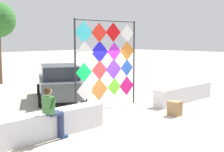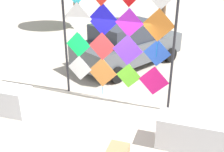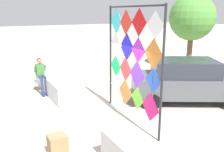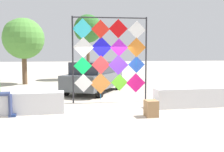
{
  "view_description": "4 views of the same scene",
  "coord_description": "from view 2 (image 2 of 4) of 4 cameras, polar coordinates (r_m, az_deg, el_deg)",
  "views": [
    {
      "loc": [
        -8.89,
        -8.37,
        3.0
      ],
      "look_at": [
        0.01,
        0.67,
        1.47
      ],
      "focal_mm": 49.22,
      "sensor_mm": 36.0,
      "label": 1
    },
    {
      "loc": [
        2.47,
        -5.9,
        4.19
      ],
      "look_at": [
        0.26,
        0.8,
        1.0
      ],
      "focal_mm": 43.65,
      "sensor_mm": 36.0,
      "label": 2
    },
    {
      "loc": [
        6.77,
        -3.13,
        3.62
      ],
      "look_at": [
        -0.2,
        0.71,
        1.51
      ],
      "focal_mm": 39.03,
      "sensor_mm": 36.0,
      "label": 3
    },
    {
      "loc": [
        -1.72,
        -10.05,
        2.21
      ],
      "look_at": [
        0.22,
        0.65,
        1.24
      ],
      "focal_mm": 40.87,
      "sensor_mm": 36.0,
      "label": 4
    }
  ],
  "objects": [
    {
      "name": "ground",
      "position": [
        7.65,
        -3.8,
        -8.92
      ],
      "size": [
        120.0,
        120.0,
        0.0
      ],
      "primitive_type": "plane",
      "color": "#ADA393"
    },
    {
      "name": "kite_display_rack",
      "position": [
        7.73,
        0.6,
        9.22
      ],
      "size": [
        3.36,
        0.27,
        3.83
      ],
      "color": "#232328",
      "rests_on": "ground"
    },
    {
      "name": "parked_car",
      "position": [
        10.94,
        3.33,
        6.74
      ],
      "size": [
        3.91,
        4.84,
        1.74
      ],
      "color": "#4C5156",
      "rests_on": "ground"
    }
  ]
}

